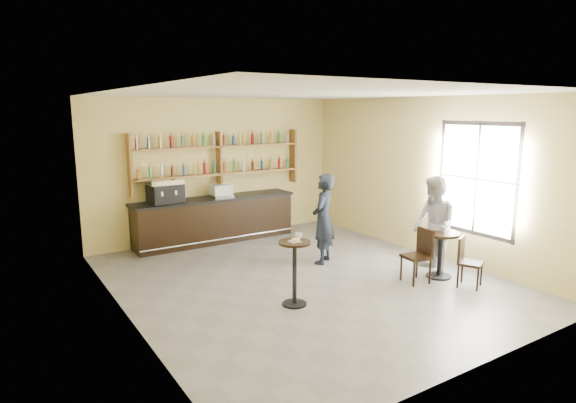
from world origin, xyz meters
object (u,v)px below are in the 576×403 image
bar_counter (215,220)px  chair_south (471,262)px  man_main (323,219)px  espresso_machine (165,191)px  pedestal_table (295,273)px  patron_second (434,225)px  chair_west (416,256)px  cafe_table (440,255)px  pastry_case (221,191)px

bar_counter → chair_south: bar_counter is taller
man_main → chair_south: bearing=82.0°
espresso_machine → man_main: bearing=-56.2°
pedestal_table → chair_south: size_ratio=1.18×
bar_counter → patron_second: patron_second is taller
chair_south → chair_west: bearing=107.1°
bar_counter → cafe_table: bearing=-61.5°
pedestal_table → espresso_machine: bearing=98.8°
espresso_machine → pedestal_table: size_ratio=0.69×
espresso_machine → chair_south: bearing=-61.9°
chair_south → espresso_machine: bearing=99.8°
cafe_table → patron_second: bearing=74.7°
pedestal_table → cafe_table: bearing=-7.2°
espresso_machine → man_main: 3.41m
chair_west → chair_south: bearing=50.9°
espresso_machine → bar_counter: bearing=-7.3°
pedestal_table → cafe_table: pedestal_table is taller
cafe_table → patron_second: size_ratio=0.46×
man_main → patron_second: 2.04m
bar_counter → cafe_table: (2.36, -4.35, -0.09)m
cafe_table → bar_counter: bearing=118.5°
bar_counter → espresso_machine: bearing=180.0°
pastry_case → chair_west: pastry_case is taller
bar_counter → pastry_case: pastry_case is taller
bar_counter → pastry_case: (0.16, 0.00, 0.64)m
man_main → cafe_table: (1.24, -1.79, -0.46)m
patron_second → chair_west: bearing=-47.9°
bar_counter → man_main: (1.12, -2.56, 0.37)m
man_main → patron_second: (1.30, -1.57, 0.02)m
bar_counter → pastry_case: size_ratio=8.13×
cafe_table → espresso_machine: bearing=128.6°
man_main → chair_south: size_ratio=2.05×
bar_counter → patron_second: 4.80m
bar_counter → cafe_table: 4.95m
patron_second → chair_south: bearing=25.2°
bar_counter → chair_south: 5.50m
pastry_case → chair_west: (1.64, -4.30, -0.68)m
pedestal_table → patron_second: patron_second is taller
pastry_case → chair_west: bearing=-61.8°
bar_counter → pedestal_table: 4.02m
bar_counter → man_main: man_main is taller
espresso_machine → cafe_table: (3.47, -4.35, -0.84)m
man_main → patron_second: patron_second is taller
man_main → chair_south: man_main is taller
bar_counter → espresso_machine: 1.34m
espresso_machine → chair_west: espresso_machine is taller
bar_counter → cafe_table: bar_counter is taller
bar_counter → chair_south: (2.41, -4.95, -0.08)m
espresso_machine → pastry_case: (1.28, 0.00, -0.11)m
bar_counter → pedestal_table: size_ratio=3.71×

